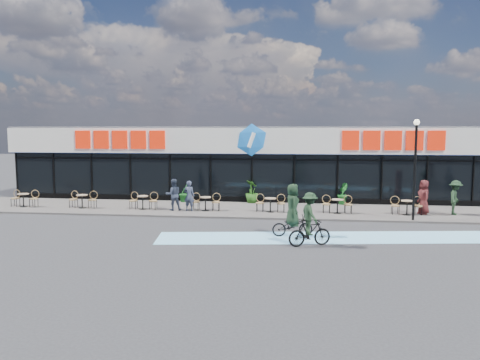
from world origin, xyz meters
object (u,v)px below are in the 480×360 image
at_px(patron_right, 173,195).
at_px(patron_left, 189,196).
at_px(pedestrian_b, 455,198).
at_px(cyclist_a, 292,216).
at_px(bistro_set_0, 24,198).
at_px(pedestrian_a, 424,197).
at_px(potted_plant_mid, 252,191).
at_px(potted_plant_right, 342,194).
at_px(lamp_post, 415,160).
at_px(potted_plant_left, 184,193).

bearing_deg(patron_right, patron_left, 154.01).
xyz_separation_m(pedestrian_b, cyclist_a, (-8.13, -5.45, -0.11)).
distance_m(bistro_set_0, pedestrian_a, 21.63).
xyz_separation_m(potted_plant_mid, potted_plant_right, (5.26, 0.07, -0.05)).
bearing_deg(potted_plant_mid, pedestrian_b, -14.07).
distance_m(bistro_set_0, patron_left, 9.52).
bearing_deg(patron_left, potted_plant_right, -149.38).
xyz_separation_m(lamp_post, bistro_set_0, (-20.73, 1.45, -2.41)).
bearing_deg(potted_plant_mid, patron_right, -141.69).
distance_m(patron_right, cyclist_a, 8.13).
bearing_deg(pedestrian_b, potted_plant_mid, 100.01).
distance_m(bistro_set_0, potted_plant_mid, 12.89).
distance_m(potted_plant_left, cyclist_a, 10.34).
xyz_separation_m(bistro_set_0, pedestrian_b, (23.17, 0.27, 0.42)).
distance_m(potted_plant_left, patron_right, 2.99).
bearing_deg(pedestrian_a, pedestrian_b, 78.33).
bearing_deg(cyclist_a, patron_right, 141.84).
bearing_deg(pedestrian_b, patron_left, 116.03).
bearing_deg(cyclist_a, patron_left, 137.93).
height_order(lamp_post, pedestrian_a, lamp_post).
bearing_deg(potted_plant_right, potted_plant_mid, -179.28).
bearing_deg(pedestrian_a, lamp_post, -39.90).
xyz_separation_m(bistro_set_0, pedestrian_a, (21.63, 0.26, 0.42)).
bearing_deg(patron_left, patron_right, 7.00).
xyz_separation_m(bistro_set_0, cyclist_a, (15.04, -5.18, 0.31)).
bearing_deg(pedestrian_b, cyclist_a, 147.91).
xyz_separation_m(lamp_post, cyclist_a, (-5.69, -3.74, -2.10)).
relative_size(patron_left, patron_right, 0.96).
xyz_separation_m(potted_plant_mid, pedestrian_b, (10.62, -2.66, 0.21)).
height_order(bistro_set_0, potted_plant_left, potted_plant_left).
distance_m(pedestrian_a, pedestrian_b, 1.54).
relative_size(pedestrian_b, cyclist_a, 0.80).
bearing_deg(cyclist_a, potted_plant_right, 71.27).
distance_m(potted_plant_right, patron_left, 8.89).
xyz_separation_m(potted_plant_right, patron_right, (-9.17, -3.15, 0.23)).
bearing_deg(patron_right, pedestrian_a, 158.42).
xyz_separation_m(bistro_set_0, potted_plant_left, (8.48, 2.81, 0.08)).
distance_m(patron_left, pedestrian_a, 12.12).
bearing_deg(patron_right, pedestrian_b, 158.27).
height_order(lamp_post, potted_plant_left, lamp_post).
bearing_deg(cyclist_a, potted_plant_mid, 107.06).
relative_size(patron_right, pedestrian_a, 0.96).
relative_size(potted_plant_right, pedestrian_b, 0.70).
distance_m(pedestrian_a, cyclist_a, 8.54).
height_order(potted_plant_mid, pedestrian_b, pedestrian_b).
height_order(patron_right, pedestrian_b, pedestrian_b).
height_order(lamp_post, patron_right, lamp_post).
height_order(potted_plant_right, pedestrian_a, pedestrian_a).
bearing_deg(patron_right, potted_plant_right, 175.57).
bearing_deg(lamp_post, potted_plant_left, 160.83).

